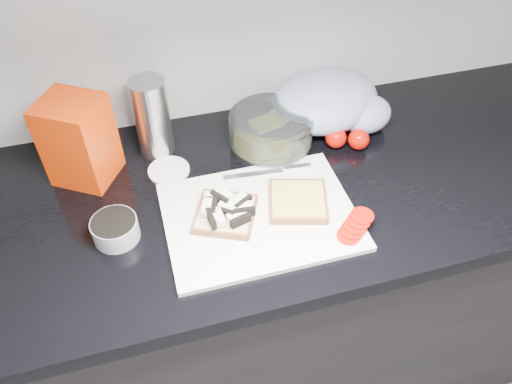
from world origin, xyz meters
TOP-DOWN VIEW (x-y plane):
  - base_cabinet at (0.00, 1.20)m, footprint 3.50×0.60m
  - countertop at (0.00, 1.20)m, footprint 3.50×0.64m
  - cutting_board at (-0.01, 1.10)m, footprint 0.40×0.30m
  - bread_left at (-0.08, 1.12)m, footprint 0.17×0.17m
  - bread_right at (0.08, 1.11)m, footprint 0.16×0.16m
  - tomato_slices at (0.16, 1.01)m, footprint 0.10×0.09m
  - knife at (0.07, 1.22)m, footprint 0.21×0.03m
  - seed_tub at (-0.31, 1.13)m, footprint 0.09×0.09m
  - tub_lid at (-0.18, 1.30)m, footprint 0.11×0.11m
  - glass_bowl at (0.08, 1.33)m, footprint 0.20×0.20m
  - bread_bag at (-0.36, 1.34)m, footprint 0.17×0.17m
  - steel_canister at (-0.19, 1.38)m, footprint 0.08×0.08m
  - grocery_bag at (0.25, 1.38)m, footprint 0.34×0.30m
  - whole_tomatoes at (0.26, 1.27)m, footprint 0.10×0.07m

SIDE VIEW (x-z plane):
  - base_cabinet at x=0.00m, z-range 0.00..0.86m
  - countertop at x=0.00m, z-range 0.86..0.90m
  - tub_lid at x=-0.18m, z-range 0.90..0.91m
  - cutting_board at x=-0.01m, z-range 0.90..0.91m
  - knife at x=0.07m, z-range 0.91..0.92m
  - bread_right at x=0.08m, z-range 0.91..0.93m
  - tomato_slices at x=0.16m, z-range 0.91..0.93m
  - bread_left at x=-0.08m, z-range 0.91..0.94m
  - whole_tomatoes at x=0.26m, z-range 0.90..0.95m
  - seed_tub at x=-0.31m, z-range 0.90..0.95m
  - glass_bowl at x=0.08m, z-range 0.90..0.98m
  - grocery_bag at x=0.25m, z-range 0.90..1.02m
  - steel_canister at x=-0.19m, z-range 0.90..1.10m
  - bread_bag at x=-0.36m, z-range 0.90..1.10m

